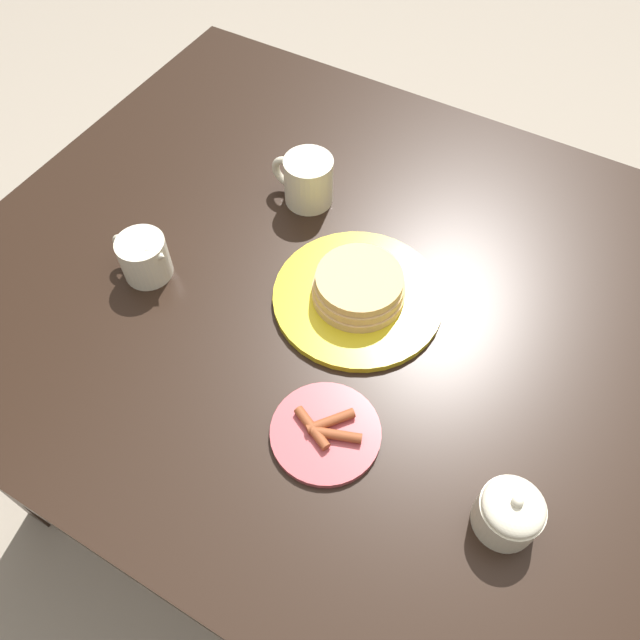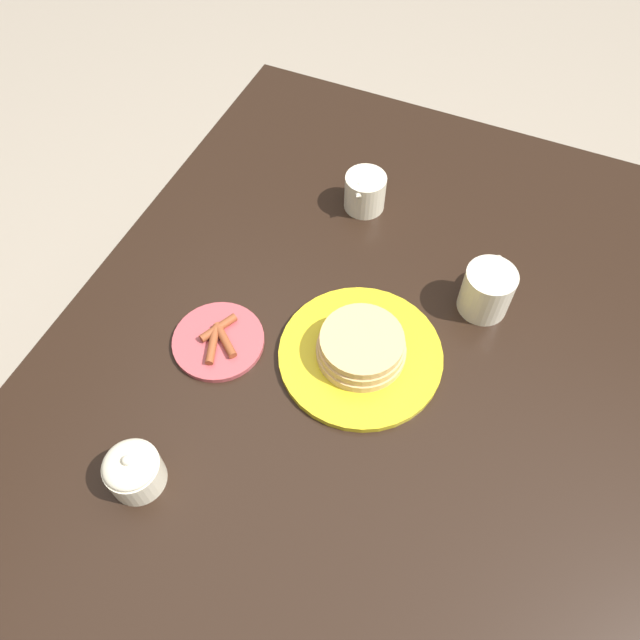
% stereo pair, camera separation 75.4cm
% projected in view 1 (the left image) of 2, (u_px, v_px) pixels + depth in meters
% --- Properties ---
extents(ground_plane, '(8.00, 8.00, 0.00)m').
position_uv_depth(ground_plane, '(342.00, 468.00, 1.64)').
color(ground_plane, gray).
extents(dining_table, '(1.31, 1.05, 0.76)m').
position_uv_depth(dining_table, '(353.00, 331.00, 1.10)').
color(dining_table, black).
rests_on(dining_table, ground_plane).
extents(pancake_plate, '(0.27, 0.27, 0.06)m').
position_uv_depth(pancake_plate, '(358.00, 292.00, 0.98)').
color(pancake_plate, gold).
rests_on(pancake_plate, dining_table).
extents(side_plate_bacon, '(0.15, 0.15, 0.02)m').
position_uv_depth(side_plate_bacon, '(326.00, 432.00, 0.86)').
color(side_plate_bacon, '#B2474C').
rests_on(side_plate_bacon, dining_table).
extents(coffee_mug, '(0.12, 0.09, 0.09)m').
position_uv_depth(coffee_mug, '(307.00, 180.00, 1.09)').
color(coffee_mug, beige).
rests_on(coffee_mug, dining_table).
extents(creamer_pitcher, '(0.11, 0.08, 0.08)m').
position_uv_depth(creamer_pitcher, '(145.00, 257.00, 1.00)').
color(creamer_pitcher, beige).
rests_on(creamer_pitcher, dining_table).
extents(sugar_bowl, '(0.08, 0.08, 0.08)m').
position_uv_depth(sugar_bowl, '(510.00, 512.00, 0.77)').
color(sugar_bowl, beige).
rests_on(sugar_bowl, dining_table).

